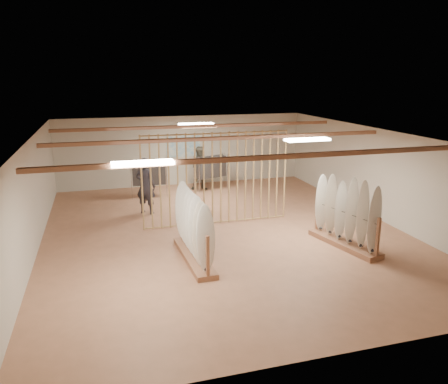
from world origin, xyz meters
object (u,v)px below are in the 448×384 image
object	(u,v)px
rack_right	(345,224)
rack_left	(194,236)
clothing_rack_b	(211,167)
shopper_a	(146,182)
clothing_rack_a	(149,174)
shopper_b	(201,165)

from	to	relation	value
rack_right	rack_left	bearing A→B (deg)	163.29
clothing_rack_b	rack_right	bearing A→B (deg)	-92.70
clothing_rack_b	shopper_a	size ratio (longest dim) A/B	0.67
clothing_rack_a	clothing_rack_b	xyz separation A→B (m)	(2.46, 0.46, 0.03)
clothing_rack_b	shopper_a	bearing A→B (deg)	-158.80
rack_left	clothing_rack_a	size ratio (longest dim) A/B	1.87
clothing_rack_b	rack_left	bearing A→B (deg)	-126.85
rack_left	shopper_b	size ratio (longest dim) A/B	1.31
shopper_a	shopper_b	distance (m)	3.46
rack_left	clothing_rack_b	distance (m)	6.74
rack_left	shopper_b	distance (m)	6.77
rack_right	clothing_rack_b	distance (m)	6.92
rack_left	clothing_rack_a	distance (m)	5.97
clothing_rack_b	shopper_a	world-z (taller)	shopper_a
rack_left	shopper_a	xyz separation A→B (m)	(-0.70, 4.07, 0.44)
rack_left	rack_right	size ratio (longest dim) A/B	1.09
rack_right	clothing_rack_a	distance (m)	7.58
clothing_rack_a	clothing_rack_b	bearing A→B (deg)	13.92
rack_right	clothing_rack_a	bearing A→B (deg)	111.98
shopper_b	shopper_a	bearing A→B (deg)	-125.33
clothing_rack_a	shopper_a	world-z (taller)	shopper_a
clothing_rack_a	shopper_a	distance (m)	1.91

